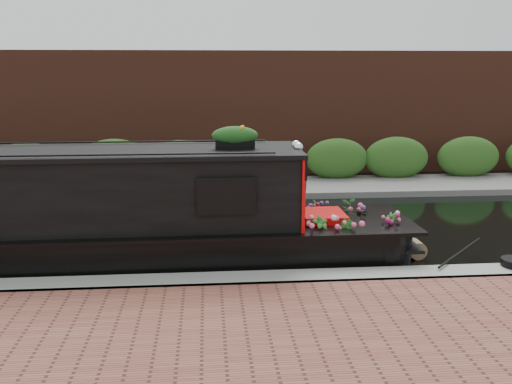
{
  "coord_description": "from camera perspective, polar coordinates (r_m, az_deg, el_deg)",
  "views": [
    {
      "loc": [
        0.67,
        -11.78,
        3.52
      ],
      "look_at": [
        1.63,
        -0.6,
        1.03
      ],
      "focal_mm": 40.0,
      "sensor_mm": 36.0,
      "label": 1
    }
  ],
  "objects": [
    {
      "name": "far_bank_path",
      "position": [
        16.37,
        -7.13,
        0.0
      ],
      "size": [
        40.0,
        2.4,
        0.34
      ],
      "primitive_type": "cube",
      "color": "slate",
      "rests_on": "ground"
    },
    {
      "name": "far_brick_wall",
      "position": [
        19.31,
        -6.81,
        1.92
      ],
      "size": [
        40.0,
        1.0,
        8.0
      ],
      "primitive_type": "cube",
      "color": "#582C1D",
      "rests_on": "ground"
    },
    {
      "name": "near_bank_coping",
      "position": [
        9.2,
        -8.83,
        -10.12
      ],
      "size": [
        40.0,
        0.6,
        0.5
      ],
      "primitive_type": "cube",
      "color": "gray",
      "rests_on": "ground"
    },
    {
      "name": "rope_fender",
      "position": [
        11.12,
        15.66,
        -5.51
      ],
      "size": [
        0.33,
        0.35,
        0.33
      ],
      "primitive_type": "cylinder",
      "rotation": [
        1.57,
        0.0,
        0.0
      ],
      "color": "olive",
      "rests_on": "ground"
    },
    {
      "name": "narrowboat",
      "position": [
        10.53,
        -17.98,
        -3.04
      ],
      "size": [
        11.59,
        2.14,
        2.71
      ],
      "rotation": [
        0.0,
        0.0,
        0.01
      ],
      "color": "black",
      "rests_on": "ground"
    },
    {
      "name": "ground",
      "position": [
        12.31,
        -7.83,
        -4.22
      ],
      "size": [
        80.0,
        80.0,
        0.0
      ],
      "primitive_type": "plane",
      "color": "black",
      "rests_on": "ground"
    },
    {
      "name": "far_hedge",
      "position": [
        17.25,
        -7.03,
        0.65
      ],
      "size": [
        40.0,
        1.1,
        2.8
      ],
      "primitive_type": "cube",
      "color": "#2C571D",
      "rests_on": "ground"
    }
  ]
}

